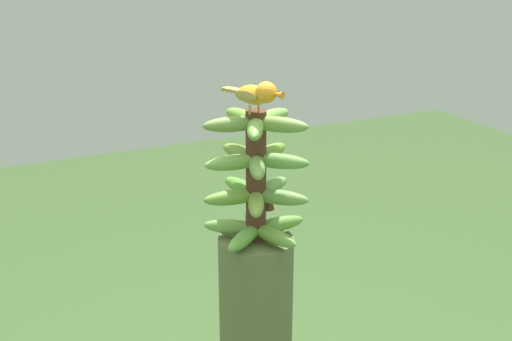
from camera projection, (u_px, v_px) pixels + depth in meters
banana_bunch at (256, 177)px, 1.71m from camera, size 0.28×0.28×0.35m
perched_bird at (258, 94)px, 1.60m from camera, size 0.17×0.10×0.08m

